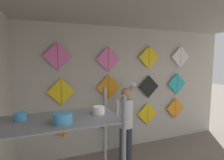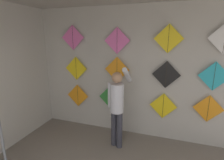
{
  "view_description": "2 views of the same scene",
  "coord_description": "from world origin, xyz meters",
  "px_view_note": "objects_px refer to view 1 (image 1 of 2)",
  "views": [
    {
      "loc": [
        -1.73,
        -0.4,
        2.08
      ],
      "look_at": [
        -0.47,
        2.93,
        1.67
      ],
      "focal_mm": 28.0,
      "sensor_mm": 36.0,
      "label": 1
    },
    {
      "loc": [
        0.62,
        -0.39,
        2.19
      ],
      "look_at": [
        -0.49,
        2.93,
        1.3
      ],
      "focal_mm": 28.0,
      "sensor_mm": 36.0,
      "label": 2
    }
  ],
  "objects_px": {
    "kite_3": "(175,108)",
    "kite_5": "(109,87)",
    "shopkeeper": "(126,118)",
    "kite_2": "(148,114)",
    "kite_10": "(149,57)",
    "kite_0": "(63,124)",
    "kite_7": "(177,84)",
    "kite_4": "(61,92)",
    "kite_8": "(58,56)",
    "kite_1": "(102,119)",
    "kite_11": "(181,57)",
    "kite_6": "(149,87)",
    "kite_9": "(108,59)"
  },
  "relations": [
    {
      "from": "kite_1",
      "to": "kite_5",
      "type": "bearing_deg",
      "value": 0.38
    },
    {
      "from": "kite_8",
      "to": "kite_10",
      "type": "relative_size",
      "value": 1.0
    },
    {
      "from": "kite_1",
      "to": "shopkeeper",
      "type": "bearing_deg",
      "value": -59.39
    },
    {
      "from": "kite_4",
      "to": "kite_8",
      "type": "relative_size",
      "value": 1.0
    },
    {
      "from": "kite_6",
      "to": "kite_3",
      "type": "bearing_deg",
      "value": 0.0
    },
    {
      "from": "kite_3",
      "to": "kite_5",
      "type": "xyz_separation_m",
      "value": [
        -1.85,
        0.0,
        0.66
      ]
    },
    {
      "from": "kite_6",
      "to": "kite_8",
      "type": "xyz_separation_m",
      "value": [
        -2.07,
        0.0,
        0.71
      ]
    },
    {
      "from": "kite_8",
      "to": "kite_7",
      "type": "bearing_deg",
      "value": 0.0
    },
    {
      "from": "kite_0",
      "to": "kite_3",
      "type": "bearing_deg",
      "value": 0.0
    },
    {
      "from": "kite_1",
      "to": "kite_6",
      "type": "distance_m",
      "value": 1.34
    },
    {
      "from": "kite_2",
      "to": "kite_10",
      "type": "height_order",
      "value": "kite_10"
    },
    {
      "from": "kite_2",
      "to": "kite_7",
      "type": "xyz_separation_m",
      "value": [
        0.86,
        0.0,
        0.7
      ]
    },
    {
      "from": "kite_11",
      "to": "kite_7",
      "type": "bearing_deg",
      "value": 180.0
    },
    {
      "from": "kite_1",
      "to": "kite_3",
      "type": "height_order",
      "value": "kite_1"
    },
    {
      "from": "kite_0",
      "to": "kite_4",
      "type": "bearing_deg",
      "value": 180.0
    },
    {
      "from": "kite_7",
      "to": "kite_8",
      "type": "relative_size",
      "value": 1.0
    },
    {
      "from": "shopkeeper",
      "to": "kite_1",
      "type": "bearing_deg",
      "value": 139.48
    },
    {
      "from": "kite_3",
      "to": "kite_9",
      "type": "bearing_deg",
      "value": 180.0
    },
    {
      "from": "kite_4",
      "to": "kite_9",
      "type": "height_order",
      "value": "kite_9"
    },
    {
      "from": "kite_1",
      "to": "kite_2",
      "type": "distance_m",
      "value": 1.16
    },
    {
      "from": "kite_11",
      "to": "kite_2",
      "type": "bearing_deg",
      "value": 180.0
    },
    {
      "from": "kite_6",
      "to": "kite_11",
      "type": "distance_m",
      "value": 1.17
    },
    {
      "from": "shopkeeper",
      "to": "kite_8",
      "type": "bearing_deg",
      "value": 175.21
    },
    {
      "from": "kite_11",
      "to": "kite_4",
      "type": "bearing_deg",
      "value": 180.0
    },
    {
      "from": "kite_4",
      "to": "kite_11",
      "type": "relative_size",
      "value": 1.0
    },
    {
      "from": "kite_0",
      "to": "kite_5",
      "type": "distance_m",
      "value": 1.22
    },
    {
      "from": "kite_8",
      "to": "kite_3",
      "type": "bearing_deg",
      "value": 0.0
    },
    {
      "from": "kite_2",
      "to": "kite_4",
      "type": "distance_m",
      "value": 2.12
    },
    {
      "from": "kite_3",
      "to": "kite_5",
      "type": "distance_m",
      "value": 1.96
    },
    {
      "from": "kite_3",
      "to": "kite_9",
      "type": "xyz_separation_m",
      "value": [
        -1.85,
        0.0,
        1.27
      ]
    },
    {
      "from": "kite_6",
      "to": "kite_11",
      "type": "height_order",
      "value": "kite_11"
    },
    {
      "from": "kite_2",
      "to": "kite_6",
      "type": "height_order",
      "value": "kite_6"
    },
    {
      "from": "kite_8",
      "to": "kite_11",
      "type": "relative_size",
      "value": 1.0
    },
    {
      "from": "kite_4",
      "to": "kite_6",
      "type": "distance_m",
      "value": 2.03
    },
    {
      "from": "kite_0",
      "to": "kite_6",
      "type": "height_order",
      "value": "kite_6"
    },
    {
      "from": "kite_8",
      "to": "kite_11",
      "type": "xyz_separation_m",
      "value": [
        3.0,
        0.0,
        0.0
      ]
    },
    {
      "from": "kite_6",
      "to": "kite_9",
      "type": "bearing_deg",
      "value": 180.0
    },
    {
      "from": "shopkeeper",
      "to": "kite_3",
      "type": "distance_m",
      "value": 1.77
    },
    {
      "from": "shopkeeper",
      "to": "kite_5",
      "type": "bearing_deg",
      "value": 126.25
    },
    {
      "from": "kite_4",
      "to": "kite_6",
      "type": "bearing_deg",
      "value": 0.0
    },
    {
      "from": "kite_11",
      "to": "kite_6",
      "type": "bearing_deg",
      "value": 180.0
    },
    {
      "from": "kite_8",
      "to": "kite_11",
      "type": "bearing_deg",
      "value": 0.0
    },
    {
      "from": "kite_4",
      "to": "kite_8",
      "type": "bearing_deg",
      "value": 180.0
    },
    {
      "from": "shopkeeper",
      "to": "kite_6",
      "type": "height_order",
      "value": "kite_6"
    },
    {
      "from": "kite_1",
      "to": "kite_8",
      "type": "distance_m",
      "value": 1.63
    },
    {
      "from": "kite_0",
      "to": "kite_7",
      "type": "xyz_separation_m",
      "value": [
        2.87,
        0.0,
        0.69
      ]
    },
    {
      "from": "kite_4",
      "to": "kite_7",
      "type": "xyz_separation_m",
      "value": [
        2.87,
        0.0,
        0.02
      ]
    },
    {
      "from": "kite_0",
      "to": "kite_2",
      "type": "relative_size",
      "value": 1.0
    },
    {
      "from": "kite_3",
      "to": "kite_7",
      "type": "bearing_deg",
      "value": 0.0
    },
    {
      "from": "kite_1",
      "to": "kite_5",
      "type": "distance_m",
      "value": 0.71
    }
  ]
}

